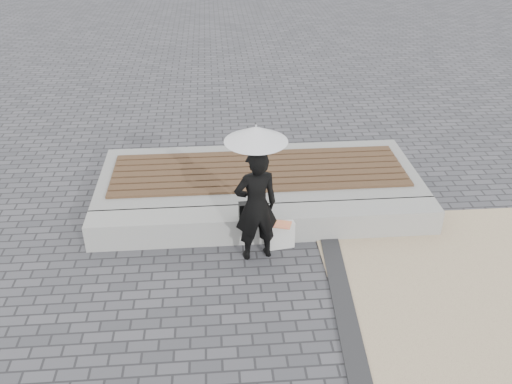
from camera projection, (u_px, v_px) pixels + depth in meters
The scene contains 10 objects.
ground at pixel (279, 311), 6.60m from camera, with size 80.00×80.00×0.00m, color #4B4A4F.
edging_band at pixel (350, 337), 6.21m from camera, with size 0.25×5.20×0.04m, color #29292B.
seating_ledge at pixel (266, 223), 7.87m from camera, with size 5.00×0.45×0.40m, color gray.
timber_platform at pixel (259, 182), 8.91m from camera, with size 5.00×2.00×0.40m, color gray.
timber_decking at pixel (259, 170), 8.80m from camera, with size 4.60×1.40×0.04m, color brown, non-canonical shape.
woman at pixel (256, 206), 7.15m from camera, with size 0.58×0.38×1.58m, color black.
parasol at pixel (256, 134), 6.64m from camera, with size 0.78×0.78×1.00m.
handbag at pixel (251, 210), 7.58m from camera, with size 0.34×0.12×0.24m, color black.
canvas_tote at pixel (280, 234), 7.64m from camera, with size 0.37×0.16×0.39m, color silver.
magazine at pixel (281, 224), 7.49m from camera, with size 0.27×0.20×0.01m, color #FF465F.
Camera 1 is at (-0.68, -4.95, 4.54)m, focal length 38.90 mm.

